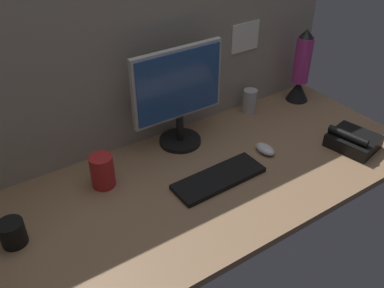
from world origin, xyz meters
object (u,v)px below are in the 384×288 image
object	(u,v)px
lava_lamp	(301,71)
desk_phone	(353,141)
monitor	(178,93)
mug_steel	(250,101)
mouse	(265,149)
mug_black_travel	(13,233)
mug_red_plastic	(102,171)
keyboard	(219,178)

from	to	relation	value
lava_lamp	desk_phone	distance (cm)	46.56
monitor	lava_lamp	world-z (taller)	monitor
lava_lamp	monitor	bearing A→B (deg)	179.39
mug_steel	mouse	bearing A→B (deg)	-118.74
mug_black_travel	lava_lamp	xyz separation A→B (cm)	(145.52, 18.86, 11.06)
mug_black_travel	mug_red_plastic	bearing A→B (deg)	16.93
lava_lamp	desk_phone	xyz separation A→B (cm)	(-11.07, -43.53, -12.24)
mug_black_travel	desk_phone	size ratio (longest dim) A/B	0.40
monitor	mug_red_plastic	bearing A→B (deg)	-167.52
keyboard	desk_phone	size ratio (longest dim) A/B	1.68
keyboard	monitor	bearing A→B (deg)	86.08
monitor	desk_phone	world-z (taller)	monitor
mug_steel	desk_phone	world-z (taller)	mug_steel
desk_phone	lava_lamp	bearing A→B (deg)	75.73
desk_phone	mug_black_travel	bearing A→B (deg)	169.60
mouse	mug_red_plastic	size ratio (longest dim) A/B	0.74
keyboard	mug_steel	distance (cm)	55.46
mug_steel	desk_phone	size ratio (longest dim) A/B	0.52
keyboard	mug_red_plastic	bearing A→B (deg)	148.55
keyboard	lava_lamp	xyz separation A→B (cm)	(71.90, 30.02, 14.43)
lava_lamp	desk_phone	bearing A→B (deg)	-104.27
monitor	keyboard	xyz separation A→B (cm)	(-1.50, -30.77, -22.61)
monitor	lava_lamp	bearing A→B (deg)	-0.61
mug_black_travel	desk_phone	bearing A→B (deg)	-10.40
keyboard	mug_black_travel	bearing A→B (deg)	170.25
mug_red_plastic	desk_phone	xyz separation A→B (cm)	(98.59, -35.59, -3.31)
desk_phone	mouse	bearing A→B (deg)	152.59
mug_red_plastic	lava_lamp	size ratio (longest dim) A/B	0.35
mug_red_plastic	mug_black_travel	bearing A→B (deg)	-163.07
keyboard	mug_black_travel	world-z (taller)	mug_black_travel
mug_black_travel	desk_phone	world-z (taller)	same
mouse	mug_black_travel	bearing A→B (deg)	174.69
mouse	lava_lamp	bearing A→B (deg)	28.97
mouse	lava_lamp	size ratio (longest dim) A/B	0.26
monitor	mug_steel	xyz separation A→B (cm)	(42.07, 3.20, -17.82)
keyboard	mouse	bearing A→B (deg)	7.19
mug_steel	lava_lamp	distance (cm)	30.18
mouse	mug_red_plastic	xyz separation A→B (cm)	(-64.89, 18.11, 4.79)
desk_phone	keyboard	bearing A→B (deg)	167.48
mouse	mug_red_plastic	bearing A→B (deg)	163.18
monitor	mug_red_plastic	xyz separation A→B (cm)	(-39.26, -8.69, -17.12)
monitor	mouse	distance (cm)	43.07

